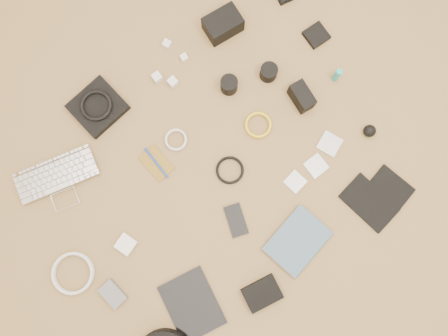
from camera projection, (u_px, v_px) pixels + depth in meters
room_shell at (194, 34)px, 0.44m from camera, size 4.04×4.04×2.58m
laptop at (61, 186)px, 1.66m from camera, size 0.36×0.29×0.02m
headphone_pouch at (98, 107)px, 1.69m from camera, size 0.20×0.19×0.03m
headphones at (96, 105)px, 1.67m from camera, size 0.15×0.15×0.02m
charger_a at (157, 77)px, 1.71m from camera, size 0.03×0.03×0.03m
charger_b at (167, 44)px, 1.73m from camera, size 0.04×0.04×0.03m
charger_c at (184, 58)px, 1.72m from camera, size 0.03×0.03×0.02m
charger_d at (173, 82)px, 1.71m from camera, size 0.04×0.04×0.03m
dslr_camera at (223, 24)px, 1.71m from camera, size 0.15×0.11×0.08m
notebook_olive at (157, 163)px, 1.68m from camera, size 0.09×0.13×0.01m
pen_blue at (156, 163)px, 1.67m from camera, size 0.01×0.15×0.01m
cable_white_a at (176, 140)px, 1.69m from camera, size 0.10×0.10×0.01m
lens_a at (229, 85)px, 1.68m from camera, size 0.07×0.07×0.07m
lens_b at (269, 72)px, 1.70m from camera, size 0.08×0.08×0.06m
card_reader at (316, 35)px, 1.74m from camera, size 0.09×0.09×0.02m
power_brick at (126, 244)px, 1.63m from camera, size 0.08×0.08×0.03m
cable_white_b at (74, 273)px, 1.62m from camera, size 0.19×0.19×0.01m
cable_black at (230, 170)px, 1.67m from camera, size 0.14×0.14×0.01m
cable_yellow at (258, 125)px, 1.69m from camera, size 0.13×0.13×0.01m
flash at (302, 97)px, 1.67m from camera, size 0.07×0.11×0.08m
lens_cleaner at (337, 75)px, 1.69m from camera, size 0.03×0.03×0.08m
battery_charger at (113, 294)px, 1.60m from camera, size 0.07×0.10×0.03m
tablet at (192, 305)px, 1.61m from camera, size 0.22×0.26×0.01m
phone at (236, 220)px, 1.65m from camera, size 0.10×0.14×0.01m
filter_case_left at (295, 182)px, 1.67m from camera, size 0.08×0.08×0.01m
filter_case_mid at (316, 166)px, 1.67m from camera, size 0.07×0.07×0.01m
filter_case_right at (330, 144)px, 1.69m from camera, size 0.10×0.10×0.01m
air_blower at (370, 131)px, 1.67m from camera, size 0.06×0.06×0.05m
drive_case at (262, 293)px, 1.60m from camera, size 0.15×0.12×0.03m
paperback at (315, 256)px, 1.62m from camera, size 0.25×0.20×0.02m
notebook_black_a at (369, 203)px, 1.65m from camera, size 0.15×0.22×0.01m
notebook_black_b at (392, 187)px, 1.66m from camera, size 0.13×0.17×0.01m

